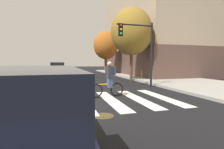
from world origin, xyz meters
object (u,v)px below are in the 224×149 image
at_px(cyclist, 109,79).
at_px(street_tree_near, 131,32).
at_px(manhole_cover, 104,116).
at_px(street_tree_mid, 106,45).
at_px(fire_hydrant, 142,73).
at_px(traffic_light_near, 140,43).
at_px(sedan_mid, 57,68).

bearing_deg(cyclist, street_tree_near, 59.01).
relative_size(cyclist, street_tree_near, 0.27).
bearing_deg(manhole_cover, street_tree_near, 62.57).
bearing_deg(street_tree_mid, fire_hydrant, -72.49).
bearing_deg(street_tree_near, cyclist, -120.99).
relative_size(street_tree_near, street_tree_mid, 1.10).
bearing_deg(street_tree_near, traffic_light_near, -104.47).
distance_m(traffic_light_near, fire_hydrant, 6.38).
height_order(cyclist, street_tree_mid, street_tree_mid).
xyz_separation_m(manhole_cover, sedan_mid, (-1.86, 18.97, 0.84)).
bearing_deg(traffic_light_near, street_tree_near, 75.53).
height_order(sedan_mid, street_tree_mid, street_tree_mid).
height_order(manhole_cover, cyclist, cyclist).
distance_m(cyclist, street_tree_mid, 14.90).
xyz_separation_m(sedan_mid, street_tree_mid, (6.21, -2.05, 3.05)).
distance_m(manhole_cover, cyclist, 3.02).
relative_size(cyclist, traffic_light_near, 0.41).
relative_size(traffic_light_near, fire_hydrant, 5.38).
distance_m(cyclist, street_tree_near, 7.97).
height_order(manhole_cover, fire_hydrant, fire_hydrant).
bearing_deg(manhole_cover, fire_hydrant, 58.28).
bearing_deg(street_tree_mid, sedan_mid, 161.72).
bearing_deg(traffic_light_near, fire_hydrant, 62.21).
xyz_separation_m(traffic_light_near, street_tree_mid, (0.71, 11.79, 1.03)).
xyz_separation_m(sedan_mid, cyclist, (2.78, -16.23, 0.00)).
bearing_deg(traffic_light_near, sedan_mid, 111.69).
bearing_deg(manhole_cover, street_tree_mid, 75.57).
height_order(cyclist, traffic_light_near, traffic_light_near).
xyz_separation_m(street_tree_near, street_tree_mid, (-0.27, 8.01, -0.41)).
relative_size(sedan_mid, fire_hydrant, 6.14).
xyz_separation_m(fire_hydrant, street_tree_mid, (-2.06, 6.54, 3.36)).
distance_m(sedan_mid, fire_hydrant, 11.93).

